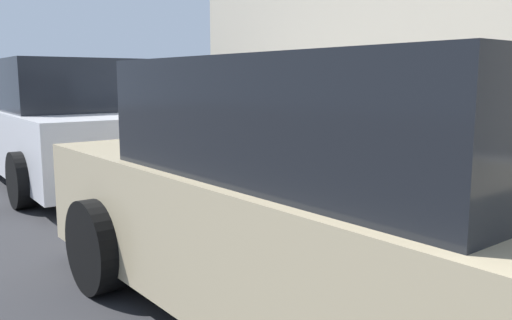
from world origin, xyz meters
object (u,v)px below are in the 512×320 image
object	(u,v)px
suitcase_black_10	(200,136)
parked_car_beige_0	(350,205)
suitcase_olive_2	(398,163)
suitcase_olive_9	(218,138)
suitcase_navy_8	(234,139)
parked_car_white_1	(64,125)
suitcase_black_3	(360,165)
suitcase_maroon_0	(475,183)
suitcase_navy_1	(435,179)
suitcase_red_5	(304,156)
bollard_post	(157,123)
fire_hydrant	(180,129)
suitcase_teal_6	(280,149)
suitcase_silver_4	(329,158)
suitcase_maroon_7	(256,145)

from	to	relation	value
suitcase_black_10	parked_car_beige_0	world-z (taller)	parked_car_beige_0
suitcase_olive_2	suitcase_olive_9	size ratio (longest dim) A/B	1.22
suitcase_navy_8	parked_car_beige_0	bearing A→B (deg)	154.07
suitcase_black_10	parked_car_white_1	bearing A→B (deg)	94.76
suitcase_black_3	suitcase_olive_9	world-z (taller)	suitcase_olive_9
suitcase_maroon_0	suitcase_navy_1	xyz separation A→B (m)	(0.45, -0.02, -0.04)
suitcase_red_5	suitcase_olive_2	bearing A→B (deg)	-178.02
suitcase_maroon_0	bollard_post	xyz separation A→B (m)	(6.61, 0.14, 0.12)
suitcase_navy_1	fire_hydrant	bearing A→B (deg)	0.10
suitcase_navy_1	suitcase_red_5	distance (m)	2.00
suitcase_maroon_0	bollard_post	bearing A→B (deg)	1.22
suitcase_olive_9	fire_hydrant	distance (m)	1.38
suitcase_navy_1	suitcase_olive_2	world-z (taller)	suitcase_olive_2
suitcase_black_3	suitcase_teal_6	distance (m)	1.45
suitcase_black_3	suitcase_maroon_0	bearing A→B (deg)	177.89
suitcase_olive_2	suitcase_silver_4	xyz separation A→B (m)	(1.06, 0.01, -0.08)
bollard_post	parked_car_white_1	distance (m)	2.81
suitcase_maroon_0	suitcase_teal_6	xyz separation A→B (m)	(2.96, -0.01, -0.01)
suitcase_teal_6	bollard_post	size ratio (longest dim) A/B	0.99
suitcase_navy_8	suitcase_maroon_7	bearing A→B (deg)	-176.31
suitcase_maroon_0	suitcase_navy_1	bearing A→B (deg)	-2.44
suitcase_silver_4	suitcase_teal_6	world-z (taller)	suitcase_teal_6
suitcase_olive_2	bollard_post	xyz separation A→B (m)	(5.66, 0.19, 0.07)
suitcase_olive_9	suitcase_navy_1	bearing A→B (deg)	-179.58
suitcase_maroon_7	bollard_post	size ratio (longest dim) A/B	0.79
suitcase_black_3	suitcase_olive_9	size ratio (longest dim) A/B	0.97
suitcase_maroon_7	bollard_post	xyz separation A→B (m)	(3.10, 0.13, 0.12)
fire_hydrant	suitcase_olive_9	bearing A→B (deg)	179.14
parked_car_beige_0	suitcase_olive_9	bearing A→B (deg)	-23.94
suitcase_red_5	suitcase_black_10	size ratio (longest dim) A/B	0.94
suitcase_black_3	suitcase_olive_2	bearing A→B (deg)	179.46
suitcase_navy_8	parked_car_white_1	world-z (taller)	parked_car_white_1
suitcase_black_3	suitcase_red_5	distance (m)	0.95
suitcase_maroon_7	suitcase_navy_8	distance (m)	0.55
suitcase_silver_4	suitcase_red_5	distance (m)	0.44
suitcase_navy_1	suitcase_maroon_7	size ratio (longest dim) A/B	1.11
suitcase_black_3	parked_car_beige_0	world-z (taller)	parked_car_beige_0
suitcase_black_10	fire_hydrant	bearing A→B (deg)	-4.37
suitcase_black_10	fire_hydrant	world-z (taller)	suitcase_black_10
suitcase_red_5	bollard_post	bearing A→B (deg)	1.91
suitcase_maroon_0	suitcase_black_10	world-z (taller)	suitcase_maroon_0
parked_car_white_1	suitcase_olive_2	bearing A→B (deg)	-148.56
suitcase_maroon_7	suitcase_olive_2	bearing A→B (deg)	-178.58
suitcase_silver_4	suitcase_black_3	bearing A→B (deg)	-178.43
fire_hydrant	suitcase_olive_2	bearing A→B (deg)	-179.53
suitcase_black_3	suitcase_silver_4	bearing A→B (deg)	1.57
suitcase_silver_4	parked_car_beige_0	bearing A→B (deg)	138.58
suitcase_olive_9	suitcase_black_10	xyz separation A→B (m)	(0.51, 0.05, -0.00)
suitcase_black_3	suitcase_silver_4	distance (m)	0.51
suitcase_navy_8	suitcase_black_10	xyz separation A→B (m)	(1.04, 0.01, -0.04)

